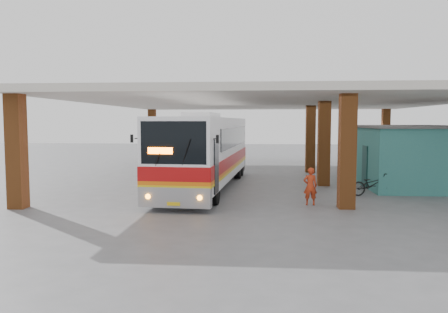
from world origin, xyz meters
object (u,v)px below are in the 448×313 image
Objects in this scene: coach_bus at (206,151)px; motorcycle at (372,184)px; pedestrian at (310,186)px; red_chair at (347,169)px.

coach_bus is 6.66× the size of motorcycle.
pedestrian reaches higher than motorcycle.
red_chair is (8.05, 5.79, -1.47)m from coach_bus.
pedestrian is at bearing 114.41° from motorcycle.
coach_bus is 6.37m from pedestrian.
pedestrian is 10.56m from red_chair.
pedestrian reaches higher than red_chair.
coach_bus is 10.02m from red_chair.
coach_bus is 7.97m from motorcycle.
coach_bus reaches higher than pedestrian.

